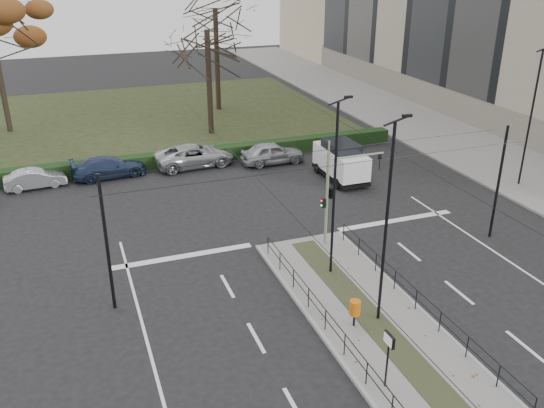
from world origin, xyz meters
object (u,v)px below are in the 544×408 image
Objects in this scene: info_panel at (389,346)px; white_van at (341,160)px; streetlamp_median_far at (335,188)px; parked_car_third at (109,167)px; streetlamp_sidewalk at (531,117)px; parked_car_fourth at (195,156)px; bare_tree_center at (215,16)px; litter_bin at (355,308)px; parked_car_fifth at (272,153)px; parked_car_second at (35,179)px; bare_tree_near at (207,38)px; streetlamp_median_near at (387,223)px; traffic_light at (332,191)px.

info_panel is 0.45× the size of white_van.
streetlamp_median_far is 18.83m from parked_car_third.
streetlamp_sidewalk is 21.79m from parked_car_fourth.
bare_tree_center is (5.69, 14.52, 7.75)m from parked_car_fourth.
litter_bin is 36.31m from bare_tree_center.
litter_bin is 0.25× the size of parked_car_fifth.
parked_car_second is at bearing 86.54° from parked_car_fifth.
white_van is at bearing 65.53° from litter_bin.
parked_car_second is at bearing 88.79° from parked_car_fourth.
parked_car_third is 13.44m from bare_tree_near.
streetlamp_median_far is 17.19m from parked_car_fourth.
parked_car_third is (-6.74, 24.08, -1.11)m from info_panel.
streetlamp_median_near reaches higher than parked_car_third.
streetlamp_median_near is at bearing -176.49° from parked_car_fourth.
parked_car_third is 1.08× the size of parked_car_fifth.
info_panel is 0.18× the size of bare_tree_center.
bare_tree_near is (-2.64, -7.32, -0.85)m from bare_tree_center.
litter_bin is at bearing -179.71° from parked_car_fourth.
bare_tree_near is at bearing 91.92° from traffic_light.
info_panel reaches higher than parked_car_third.
info_panel is 19.96m from white_van.
info_panel is 0.48× the size of parked_car_fifth.
bare_tree_center is at bearing 86.12° from traffic_light.
streetlamp_median_near is at bearing -152.66° from parked_car_second.
streetlamp_sidewalk is 0.71× the size of bare_tree_center.
white_van is (6.85, 15.04, 0.35)m from litter_bin.
parked_car_fourth is 1.23× the size of parked_car_fifth.
bare_tree_center is at bearing -25.43° from parked_car_fourth.
parked_car_fourth is at bearing 94.31° from litter_bin.
parked_car_fifth reaches higher than parked_car_third.
streetlamp_median_near is at bearing -163.06° from parked_car_third.
streetlamp_median_near is 0.97× the size of streetlamp_sidewalk.
streetlamp_median_far is 2.20× the size of parked_car_second.
bare_tree_near reaches higher than parked_car_second.
streetlamp_sidewalk is 16.75m from parked_car_fifth.
parked_car_second is (-11.93, 20.24, -0.34)m from litter_bin.
litter_bin is 0.24× the size of parked_car_third.
traffic_light is at bearing 172.73° from parked_car_fifth.
info_panel is at bearing 178.20° from parked_car_fourth.
streetlamp_median_far is 31.59m from bare_tree_center.
traffic_light is 0.56× the size of streetlamp_sidewalk.
litter_bin is 21.90m from parked_car_third.
streetlamp_median_far reaches higher than traffic_light.
parked_car_third is (-7.37, 20.62, -0.25)m from litter_bin.
streetlamp_sidewalk reaches higher than litter_bin.
parked_car_third is 5.80m from parked_car_fourth.
streetlamp_median_far is at bearing -95.80° from bare_tree_center.
white_van is at bearing -128.18° from parked_car_fourth.
info_panel is 0.20× the size of bare_tree_near.
parked_car_second is (-12.90, 16.12, -3.68)m from streetlamp_median_far.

